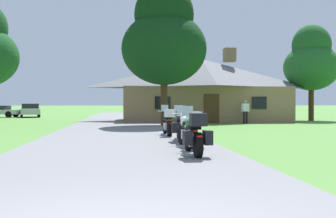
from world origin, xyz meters
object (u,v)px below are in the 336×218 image
motorcycle_white_second_in_row (188,129)px  bystander_white_shirt_near_lodge (245,110)px  tree_by_lodge_front (164,39)px  parked_silver_sedan_far_left (0,111)px  motorcycle_white_third_in_row (181,126)px  motorcycle_green_nearest_to_camera (194,135)px  tree_right_of_lodge (311,61)px  parked_silver_suv_far_left (30,110)px  motorcycle_black_farthest_in_row (168,122)px

motorcycle_white_second_in_row → bystander_white_shirt_near_lodge: bearing=60.9°
tree_by_lodge_front → parked_silver_sedan_far_left: tree_by_lodge_front is taller
motorcycle_white_third_in_row → bystander_white_shirt_near_lodge: bearing=66.9°
motorcycle_green_nearest_to_camera → tree_right_of_lodge: size_ratio=0.26×
motorcycle_white_third_in_row → bystander_white_shirt_near_lodge: 14.75m
motorcycle_white_third_in_row → parked_silver_suv_far_left: size_ratio=0.43×
tree_by_lodge_front → parked_silver_sedan_far_left: size_ratio=2.01×
motorcycle_white_second_in_row → motorcycle_white_third_in_row: 2.26m
motorcycle_green_nearest_to_camera → parked_silver_sedan_far_left: bearing=112.5°
motorcycle_white_third_in_row → tree_right_of_lodge: size_ratio=0.26×
tree_by_lodge_front → parked_silver_suv_far_left: bearing=123.4°
tree_right_of_lodge → parked_silver_suv_far_left: 27.78m
tree_right_of_lodge → parked_silver_suv_far_left: bearing=155.6°
bystander_white_shirt_near_lodge → parked_silver_sedan_far_left: bystander_white_shirt_near_lodge is taller
motorcycle_black_farthest_in_row → tree_by_lodge_front: size_ratio=0.23×
tree_right_of_lodge → parked_silver_sedan_far_left: size_ratio=1.78×
tree_by_lodge_front → motorcycle_white_second_in_row: bearing=-92.3°
motorcycle_white_second_in_row → parked_silver_sedan_far_left: (-14.59, 31.10, 0.02)m
motorcycle_black_farthest_in_row → parked_silver_sedan_far_left: bearing=117.2°
motorcycle_white_second_in_row → parked_silver_suv_far_left: parked_silver_suv_far_left is taller
motorcycle_white_third_in_row → tree_right_of_lodge: 22.47m
motorcycle_white_second_in_row → parked_silver_suv_far_left: bearing=104.2°
bystander_white_shirt_near_lodge → tree_by_lodge_front: bearing=-146.0°
motorcycle_black_farthest_in_row → bystander_white_shirt_near_lodge: size_ratio=1.25×
tree_right_of_lodge → parked_silver_suv_far_left: size_ratio=1.62×
parked_silver_sedan_far_left → tree_by_lodge_front: bearing=-131.0°
motorcycle_green_nearest_to_camera → tree_right_of_lodge: 26.13m
motorcycle_green_nearest_to_camera → tree_by_lodge_front: tree_by_lodge_front is taller
motorcycle_black_farthest_in_row → tree_right_of_lodge: tree_right_of_lodge is taller
bystander_white_shirt_near_lodge → motorcycle_green_nearest_to_camera: bearing=-101.0°
bystander_white_shirt_near_lodge → tree_by_lodge_front: (-6.03, -2.70, 4.52)m
motorcycle_white_third_in_row → parked_silver_suv_far_left: bearing=114.9°
motorcycle_green_nearest_to_camera → tree_by_lodge_front: (0.70, 14.89, 4.84)m
motorcycle_green_nearest_to_camera → parked_silver_suv_far_left: size_ratio=0.43×
motorcycle_white_third_in_row → motorcycle_black_farthest_in_row: (-0.21, 2.54, 0.01)m
motorcycle_white_third_in_row → tree_by_lodge_front: (0.44, 10.55, 4.84)m
motorcycle_black_farthest_in_row → bystander_white_shirt_near_lodge: bystander_white_shirt_near_lodge is taller
motorcycle_white_second_in_row → parked_silver_sedan_far_left: motorcycle_white_second_in_row is taller
motorcycle_green_nearest_to_camera → parked_silver_suv_far_left: bearing=107.9°
bystander_white_shirt_near_lodge → tree_right_of_lodge: tree_right_of_lodge is taller
motorcycle_white_third_in_row → tree_by_lodge_front: bearing=90.5°
motorcycle_white_second_in_row → parked_silver_sedan_far_left: 34.35m
motorcycle_white_third_in_row → motorcycle_black_farthest_in_row: 2.55m
parked_silver_suv_far_left → parked_silver_sedan_far_left: size_ratio=1.10×
motorcycle_green_nearest_to_camera → motorcycle_white_second_in_row: bearing=84.2°
motorcycle_white_second_in_row → motorcycle_white_third_in_row: bearing=81.9°
motorcycle_black_farthest_in_row → tree_right_of_lodge: bearing=46.2°
motorcycle_green_nearest_to_camera → bystander_white_shirt_near_lodge: (6.73, 17.59, 0.32)m
motorcycle_black_farthest_in_row → tree_by_lodge_front: (0.65, 8.01, 4.83)m
motorcycle_white_third_in_row → parked_silver_sedan_far_left: (-14.67, 28.84, 0.03)m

